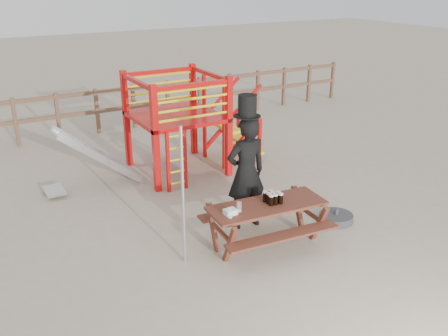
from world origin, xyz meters
TOP-DOWN VIEW (x-y plane):
  - ground at (0.00, 0.00)m, footprint 60.00×60.00m
  - back_fence at (0.00, 7.00)m, footprint 15.09×0.09m
  - playground_fort at (0.12, 3.58)m, footprint 4.71×1.84m
  - picnic_table at (0.05, 0.04)m, footprint 1.91×1.40m
  - man_with_hat at (0.12, 0.74)m, footprint 0.71×0.48m
  - metal_pole at (-1.25, 0.24)m, footprint 0.05×0.05m
  - parasol_base at (1.54, 0.09)m, footprint 0.58×0.58m
  - paper_bag at (-0.60, 0.03)m, footprint 0.18×0.14m
  - stout_pints at (0.16, 0.04)m, footprint 0.25×0.26m
  - empty_glasses at (-0.55, -0.00)m, footprint 0.29×0.18m

SIDE VIEW (x-z plane):
  - ground at x=0.00m, z-range 0.00..0.00m
  - parasol_base at x=1.54m, z-range -0.05..0.19m
  - picnic_table at x=0.05m, z-range 0.09..0.79m
  - back_fence at x=0.00m, z-range 0.14..1.34m
  - paper_bag at x=-0.60m, z-range 0.70..0.78m
  - empty_glasses at x=-0.55m, z-range 0.69..0.84m
  - stout_pints at x=0.16m, z-range 0.70..0.87m
  - man_with_hat at x=0.12m, z-range -0.12..2.13m
  - metal_pole at x=-1.25m, z-range 0.00..2.08m
  - playground_fort at x=0.12m, z-range 0.02..2.12m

